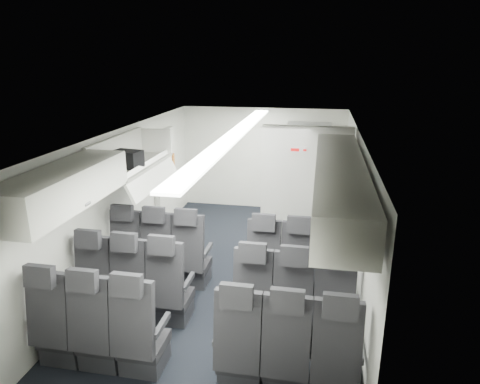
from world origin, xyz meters
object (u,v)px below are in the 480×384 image
(boarding_door, at_px, (166,179))
(seat_row_front, at_px, (228,263))
(seat_row_mid, at_px, (211,297))
(seat_row_rear, at_px, (189,344))
(galley_unit, at_px, (307,170))
(carry_on_bag, at_px, (127,159))
(flight_attendant, at_px, (278,189))

(boarding_door, bearing_deg, seat_row_front, -51.84)
(seat_row_mid, height_order, seat_row_rear, same)
(seat_row_rear, relative_size, galley_unit, 1.75)
(seat_row_rear, height_order, carry_on_bag, carry_on_bag)
(galley_unit, xyz_separation_m, flight_attendant, (-0.51, -0.89, -0.17))
(flight_attendant, height_order, carry_on_bag, carry_on_bag)
(seat_row_rear, xyz_separation_m, carry_on_bag, (-1.40, 1.85, 1.41))
(boarding_door, bearing_deg, seat_row_rear, -67.13)
(galley_unit, distance_m, boarding_door, 2.84)
(boarding_door, xyz_separation_m, flight_attendant, (2.08, 0.28, -0.17))
(seat_row_mid, relative_size, flight_attendant, 2.13)
(boarding_door, distance_m, flight_attendant, 2.11)
(flight_attendant, bearing_deg, seat_row_rear, 169.96)
(galley_unit, xyz_separation_m, carry_on_bag, (-2.35, -3.20, 0.86))
(seat_row_front, relative_size, flight_attendant, 2.13)
(seat_row_mid, distance_m, flight_attendant, 3.31)
(seat_row_front, xyz_separation_m, seat_row_mid, (0.00, -0.90, 0.00))
(carry_on_bag, bearing_deg, galley_unit, 63.17)
(flight_attendant, bearing_deg, seat_row_mid, 168.30)
(seat_row_front, distance_m, flight_attendant, 2.43)
(boarding_door, height_order, flight_attendant, boarding_door)
(seat_row_mid, xyz_separation_m, carry_on_bag, (-1.40, 0.95, 1.41))
(boarding_door, height_order, carry_on_bag, carry_on_bag)
(carry_on_bag, bearing_deg, seat_row_mid, -24.77)
(flight_attendant, bearing_deg, carry_on_bag, 137.39)
(seat_row_mid, height_order, flight_attendant, flight_attendant)
(seat_row_mid, height_order, carry_on_bag, carry_on_bag)
(seat_row_front, xyz_separation_m, flight_attendant, (0.44, 2.36, 0.38))
(seat_row_front, relative_size, galley_unit, 1.75)
(seat_row_front, relative_size, seat_row_mid, 1.00)
(seat_row_rear, bearing_deg, galley_unit, 79.35)
(seat_row_mid, bearing_deg, seat_row_rear, -90.00)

